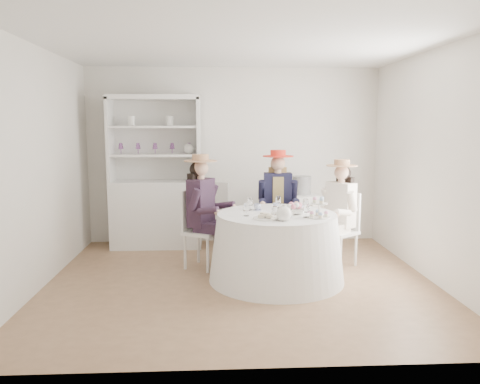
{
  "coord_description": "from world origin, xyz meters",
  "views": [
    {
      "loc": [
        -0.28,
        -5.29,
        1.82
      ],
      "look_at": [
        0.0,
        0.1,
        1.05
      ],
      "focal_mm": 35.0,
      "sensor_mm": 36.0,
      "label": 1
    }
  ],
  "objects": [
    {
      "name": "wall_back",
      "position": [
        0.0,
        2.0,
        1.35
      ],
      "size": [
        4.5,
        0.0,
        4.5
      ],
      "primitive_type": "plane",
      "rotation": [
        1.57,
        0.0,
        0.0
      ],
      "color": "white",
      "rests_on": "ground"
    },
    {
      "name": "guest_left",
      "position": [
        -0.45,
        0.57,
        0.82
      ],
      "size": [
        0.62,
        0.57,
        1.46
      ],
      "rotation": [
        0.0,
        0.0,
        1.07
      ],
      "color": "silver",
      "rests_on": "ground"
    },
    {
      "name": "flower_bowl",
      "position": [
        0.65,
        0.0,
        0.83
      ],
      "size": [
        0.27,
        0.27,
        0.06
      ],
      "primitive_type": "imported",
      "rotation": [
        0.0,
        0.0,
        0.18
      ],
      "color": "white",
      "rests_on": "tea_table"
    },
    {
      "name": "teacup_c",
      "position": [
        0.73,
        0.13,
        0.84
      ],
      "size": [
        0.1,
        0.1,
        0.07
      ],
      "primitive_type": "imported",
      "rotation": [
        0.0,
        0.0,
        0.11
      ],
      "color": "white",
      "rests_on": "tea_table"
    },
    {
      "name": "wall_right",
      "position": [
        2.25,
        0.0,
        1.35
      ],
      "size": [
        0.0,
        4.5,
        4.5
      ],
      "primitive_type": "plane",
      "rotation": [
        1.57,
        0.0,
        -1.57
      ],
      "color": "white",
      "rests_on": "ground"
    },
    {
      "name": "guest_mid",
      "position": [
        0.57,
        1.06,
        0.84
      ],
      "size": [
        0.54,
        0.56,
        1.49
      ],
      "rotation": [
        0.0,
        0.0,
        -0.06
      ],
      "color": "silver",
      "rests_on": "ground"
    },
    {
      "name": "hutch",
      "position": [
        -1.17,
        1.7,
        0.8
      ],
      "size": [
        1.48,
        0.87,
        2.25
      ],
      "rotation": [
        0.0,
        0.0,
        -0.29
      ],
      "color": "silver",
      "rests_on": "ground"
    },
    {
      "name": "side_table",
      "position": [
        1.02,
        1.67,
        0.39
      ],
      "size": [
        0.64,
        0.64,
        0.78
      ],
      "primitive_type": "cube",
      "rotation": [
        0.0,
        0.0,
        0.35
      ],
      "color": "silver",
      "rests_on": "ground"
    },
    {
      "name": "guest_right",
      "position": [
        1.31,
        0.56,
        0.78
      ],
      "size": [
        0.6,
        0.57,
        1.39
      ],
      "rotation": [
        0.0,
        0.0,
        -0.93
      ],
      "color": "silver",
      "rests_on": "ground"
    },
    {
      "name": "table_teapot",
      "position": [
        0.45,
        -0.37,
        0.88
      ],
      "size": [
        0.24,
        0.17,
        0.18
      ],
      "rotation": [
        0.0,
        0.0,
        -0.41
      ],
      "color": "white",
      "rests_on": "tea_table"
    },
    {
      "name": "flower_arrangement",
      "position": [
        0.65,
        0.05,
        0.88
      ],
      "size": [
        0.16,
        0.17,
        0.06
      ],
      "rotation": [
        0.0,
        0.0,
        -0.09
      ],
      "color": "#DC6E87",
      "rests_on": "tea_table"
    },
    {
      "name": "ground",
      "position": [
        0.0,
        0.0,
        0.0
      ],
      "size": [
        4.5,
        4.5,
        0.0
      ],
      "primitive_type": "plane",
      "color": "#846042",
      "rests_on": "ground"
    },
    {
      "name": "wall_left",
      "position": [
        -2.25,
        0.0,
        1.35
      ],
      "size": [
        0.0,
        4.5,
        4.5
      ],
      "primitive_type": "plane",
      "rotation": [
        1.57,
        0.0,
        1.57
      ],
      "color": "white",
      "rests_on": "ground"
    },
    {
      "name": "tea_table",
      "position": [
        0.43,
        0.05,
        0.4
      ],
      "size": [
        1.59,
        1.59,
        0.8
      ],
      "rotation": [
        0.0,
        0.0,
        0.06
      ],
      "color": "white",
      "rests_on": "ground"
    },
    {
      "name": "ceiling",
      "position": [
        0.0,
        0.0,
        2.7
      ],
      "size": [
        4.5,
        4.5,
        0.0
      ],
      "primitive_type": "plane",
      "rotation": [
        3.14,
        0.0,
        0.0
      ],
      "color": "white",
      "rests_on": "wall_back"
    },
    {
      "name": "spare_chair",
      "position": [
        -0.22,
        1.5,
        0.55
      ],
      "size": [
        0.57,
        0.57,
        1.02
      ],
      "rotation": [
        0.0,
        0.0,
        2.61
      ],
      "color": "silver",
      "rests_on": "ground"
    },
    {
      "name": "stemware_set",
      "position": [
        0.43,
        0.05,
        0.88
      ],
      "size": [
        0.81,
        0.84,
        0.15
      ],
      "color": "white",
      "rests_on": "tea_table"
    },
    {
      "name": "teacup_b",
      "position": [
        0.45,
        0.31,
        0.83
      ],
      "size": [
        0.08,
        0.08,
        0.07
      ],
      "primitive_type": "imported",
      "rotation": [
        0.0,
        0.0,
        0.18
      ],
      "color": "white",
      "rests_on": "tea_table"
    },
    {
      "name": "hatbox",
      "position": [
        1.02,
        1.67,
        0.92
      ],
      "size": [
        0.31,
        0.31,
        0.28
      ],
      "primitive_type": "cylinder",
      "rotation": [
        0.0,
        0.0,
        0.11
      ],
      "color": "black",
      "rests_on": "side_table"
    },
    {
      "name": "teacup_a",
      "position": [
        0.22,
        0.26,
        0.84
      ],
      "size": [
        0.1,
        0.1,
        0.07
      ],
      "primitive_type": "imported",
      "rotation": [
        0.0,
        0.0,
        0.11
      ],
      "color": "white",
      "rests_on": "tea_table"
    },
    {
      "name": "cupcake_stand",
      "position": [
        0.86,
        -0.23,
        0.88
      ],
      "size": [
        0.24,
        0.24,
        0.23
      ],
      "rotation": [
        0.0,
        0.0,
        -0.03
      ],
      "color": "white",
      "rests_on": "tea_table"
    },
    {
      "name": "sandwich_plate",
      "position": [
        0.27,
        -0.25,
        0.82
      ],
      "size": [
        0.29,
        0.29,
        0.06
      ],
      "rotation": [
        0.0,
        0.0,
        -0.39
      ],
      "color": "white",
      "rests_on": "tea_table"
    },
    {
      "name": "wall_front",
      "position": [
        0.0,
        -2.0,
        1.35
      ],
      "size": [
        4.5,
        0.0,
        4.5
      ],
      "primitive_type": "plane",
      "rotation": [
        -1.57,
        0.0,
        0.0
      ],
      "color": "white",
      "rests_on": "ground"
    }
  ]
}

